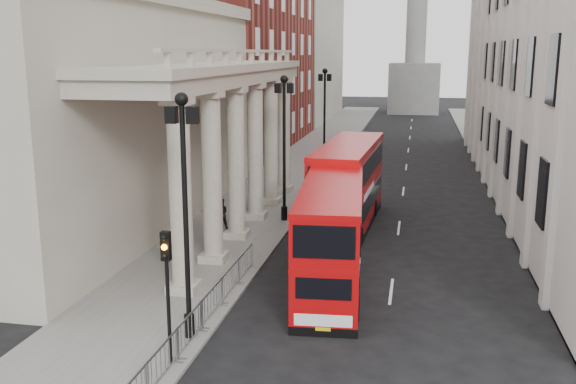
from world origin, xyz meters
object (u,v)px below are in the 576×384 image
(lamp_post_south, at_px, (185,201))
(monument_column, at_px, (417,12))
(pedestrian_a, at_px, (175,235))
(pedestrian_b, at_px, (221,214))
(bus_near, at_px, (331,234))
(lamp_post_mid, at_px, (284,138))
(bus_far, at_px, (348,183))
(pedestrian_c, at_px, (255,203))
(lamp_post_north, at_px, (325,113))
(traffic_light, at_px, (167,273))

(lamp_post_south, bearing_deg, monument_column, 85.71)
(pedestrian_a, relative_size, pedestrian_b, 0.99)
(monument_column, xyz_separation_m, pedestrian_b, (-9.62, -74.64, -14.99))
(bus_near, distance_m, pedestrian_b, 10.22)
(lamp_post_mid, bearing_deg, bus_near, -67.72)
(lamp_post_mid, relative_size, bus_far, 0.75)
(monument_column, relative_size, lamp_post_mid, 6.51)
(bus_near, distance_m, pedestrian_c, 12.00)
(lamp_post_mid, height_order, pedestrian_a, lamp_post_mid)
(lamp_post_mid, distance_m, lamp_post_north, 16.00)
(bus_far, xyz_separation_m, pedestrian_a, (-7.67, -6.84, -1.49))
(pedestrian_a, xyz_separation_m, pedestrian_b, (0.94, 4.40, 0.01))
(lamp_post_mid, distance_m, bus_near, 11.02)
(lamp_post_south, height_order, pedestrian_a, lamp_post_south)
(lamp_post_south, relative_size, traffic_light, 1.93)
(lamp_post_mid, bearing_deg, pedestrian_a, -119.37)
(pedestrian_b, bearing_deg, pedestrian_a, 55.22)
(monument_column, bearing_deg, lamp_post_north, -96.72)
(traffic_light, distance_m, pedestrian_c, 18.70)
(monument_column, xyz_separation_m, bus_near, (-2.54, -81.90, -13.70))
(traffic_light, bearing_deg, bus_far, 78.54)
(monument_column, distance_m, bus_far, 73.50)
(monument_column, bearing_deg, pedestrian_a, -97.61)
(traffic_light, height_order, bus_far, bus_far)
(pedestrian_a, distance_m, pedestrian_b, 4.50)
(lamp_post_north, relative_size, bus_far, 0.75)
(monument_column, xyz_separation_m, traffic_light, (-6.50, -90.02, -12.88))
(bus_near, bearing_deg, traffic_light, -120.67)
(pedestrian_b, bearing_deg, monument_column, -120.02)
(lamp_post_mid, relative_size, pedestrian_c, 4.92)
(monument_column, bearing_deg, pedestrian_b, -97.34)
(lamp_post_mid, height_order, traffic_light, lamp_post_mid)
(traffic_light, bearing_deg, pedestrian_a, 110.28)
(bus_far, distance_m, pedestrian_a, 10.39)
(bus_near, height_order, bus_far, bus_far)
(lamp_post_north, height_order, traffic_light, lamp_post_north)
(lamp_post_north, bearing_deg, pedestrian_b, -99.19)
(lamp_post_north, distance_m, pedestrian_b, 19.28)
(monument_column, bearing_deg, pedestrian_c, -96.74)
(monument_column, bearing_deg, lamp_post_south, -94.29)
(lamp_post_north, xyz_separation_m, pedestrian_b, (-3.02, -18.64, -3.92))
(lamp_post_south, relative_size, pedestrian_c, 4.92)
(pedestrian_c, bearing_deg, lamp_post_mid, 12.78)
(bus_near, relative_size, pedestrian_b, 5.93)
(traffic_light, height_order, pedestrian_c, traffic_light)
(bus_far, xyz_separation_m, pedestrian_c, (-5.57, 0.65, -1.51))
(lamp_post_south, height_order, lamp_post_mid, same)
(monument_column, height_order, lamp_post_mid, monument_column)
(bus_near, bearing_deg, lamp_post_mid, 107.60)
(pedestrian_a, bearing_deg, pedestrian_c, 89.27)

